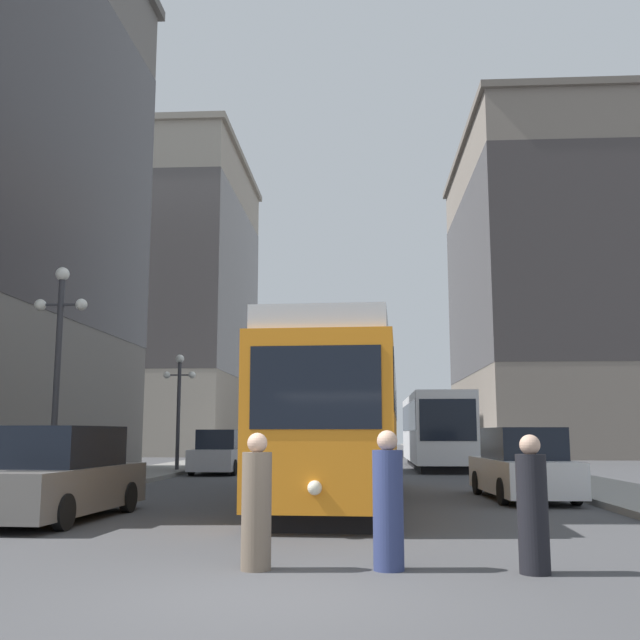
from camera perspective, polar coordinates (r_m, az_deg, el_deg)
name	(u,v)px	position (r m, az deg, el deg)	size (l,w,h in m)	color
ground_plane	(272,596)	(8.19, -3.75, -20.61)	(200.00, 200.00, 0.00)	#424244
sidewalk_left	(228,458)	(48.78, -7.17, -10.58)	(3.00, 120.00, 0.15)	gray
sidewalk_right	(472,458)	(48.47, 11.68, -10.48)	(3.00, 120.00, 0.15)	gray
streetcar	(344,416)	(18.59, 1.84, -7.47)	(3.21, 12.89, 3.89)	black
transit_bus	(435,427)	(36.64, 8.91, -8.24)	(2.69, 12.15, 3.45)	black
parked_car_left_near	(60,476)	(15.67, -19.55, -11.34)	(2.10, 5.00, 1.82)	black
parked_car_left_mid	(244,450)	(37.69, -5.90, -9.99)	(2.03, 4.43, 1.82)	black
parked_car_right_far	(522,466)	(19.93, 15.40, -10.86)	(2.05, 5.05, 1.82)	black
parked_car_left_far	(220,453)	(31.45, -7.77, -10.21)	(1.93, 4.35, 1.82)	black
pedestrian_crossing_near	(388,504)	(9.54, 5.31, -14.05)	(0.38, 0.38, 1.72)	navy
pedestrian_crossing_far	(533,508)	(9.62, 16.17, -13.85)	(0.37, 0.37, 1.67)	black
pedestrian_on_sidewalk	(257,505)	(9.55, -4.95, -14.13)	(0.38, 0.38, 1.69)	#6B5B4C
lamp_post_left_near	(59,344)	(20.27, -19.62, -1.76)	(1.41, 0.36, 5.87)	#333338
lamp_post_left_far	(179,392)	(32.25, -10.89, -5.55)	(1.41, 0.36, 4.89)	#333338
building_left_midblock	(156,299)	(64.30, -12.64, 1.59)	(15.30, 20.15, 25.24)	#A89E8E
building_right_corner	(563,291)	(61.83, 18.34, 2.17)	(15.98, 23.97, 25.09)	slate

